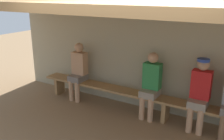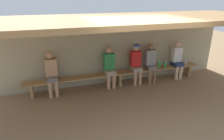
{
  "view_description": "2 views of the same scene",
  "coord_description": "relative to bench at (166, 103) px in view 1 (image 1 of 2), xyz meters",
  "views": [
    {
      "loc": [
        1.38,
        -2.81,
        2.43
      ],
      "look_at": [
        -1.09,
        1.34,
        0.93
      ],
      "focal_mm": 40.23,
      "sensor_mm": 36.0,
      "label": 1
    },
    {
      "loc": [
        -2.13,
        -4.14,
        2.83
      ],
      "look_at": [
        -0.39,
        1.12,
        0.74
      ],
      "focal_mm": 31.51,
      "sensor_mm": 36.0,
      "label": 2
    }
  ],
  "objects": [
    {
      "name": "bench",
      "position": [
        0.0,
        0.0,
        0.0
      ],
      "size": [
        6.0,
        0.36,
        0.46
      ],
      "color": "#9E7547",
      "rests_on": "ground"
    },
    {
      "name": "player_shirtless_tan",
      "position": [
        -0.33,
        0.0,
        0.34
      ],
      "size": [
        0.34,
        0.42,
        1.34
      ],
      "color": "gray",
      "rests_on": "ground"
    },
    {
      "name": "player_near_post",
      "position": [
        -2.13,
        0.0,
        0.34
      ],
      "size": [
        0.34,
        0.42,
        1.34
      ],
      "color": "slate",
      "rests_on": "ground"
    },
    {
      "name": "player_with_sunglasses",
      "position": [
        0.6,
        0.0,
        0.36
      ],
      "size": [
        0.34,
        0.42,
        1.34
      ],
      "color": "gray",
      "rests_on": "ground"
    },
    {
      "name": "back_wall",
      "position": [
        0.0,
        0.45,
        0.71
      ],
      "size": [
        8.0,
        0.2,
        2.2
      ],
      "primitive_type": "cube",
      "color": "tan",
      "rests_on": "ground"
    },
    {
      "name": "dugout_roof",
      "position": [
        0.0,
        -0.85,
        1.87
      ],
      "size": [
        8.0,
        2.8,
        0.12
      ],
      "primitive_type": "cube",
      "color": "#9E7547",
      "rests_on": "back_wall"
    }
  ]
}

